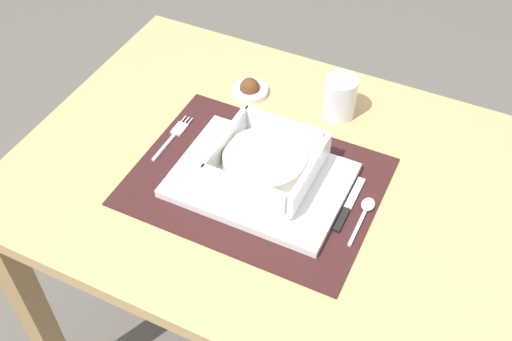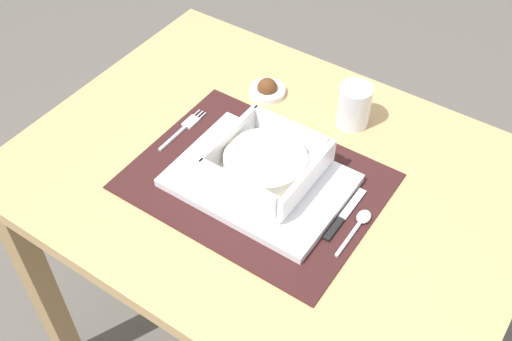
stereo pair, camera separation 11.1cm
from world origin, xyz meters
name	(u,v)px [view 2 (the right image)]	position (x,y,z in m)	size (l,w,h in m)	color
dining_table	(271,209)	(0.00, 0.00, 0.61)	(0.94, 0.71, 0.72)	tan
placemat	(256,181)	(-0.01, -0.04, 0.72)	(0.44, 0.34, 0.00)	#381919
serving_plate	(261,181)	(0.00, -0.04, 0.73)	(0.31, 0.22, 0.02)	white
porridge_bowl	(267,164)	(0.00, -0.02, 0.76)	(0.18, 0.18, 0.06)	white
fork	(185,127)	(-0.21, 0.00, 0.72)	(0.02, 0.14, 0.00)	silver
spoon	(361,221)	(0.19, -0.02, 0.73)	(0.02, 0.11, 0.01)	silver
butter_knife	(343,217)	(0.16, -0.03, 0.72)	(0.01, 0.14, 0.01)	black
bread_knife	(331,215)	(0.15, -0.03, 0.72)	(0.01, 0.13, 0.01)	#59331E
drinking_glass	(354,108)	(0.06, 0.20, 0.76)	(0.07, 0.07, 0.09)	white
condiment_saucer	(267,89)	(-0.13, 0.19, 0.73)	(0.08, 0.08, 0.04)	white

